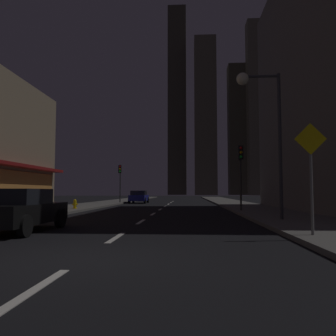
{
  "coord_description": "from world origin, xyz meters",
  "views": [
    {
      "loc": [
        2.13,
        -6.68,
        1.36
      ],
      "look_at": [
        0.0,
        28.5,
        3.82
      ],
      "focal_mm": 35.99,
      "sensor_mm": 36.0,
      "label": 1
    }
  ],
  "objects": [
    {
      "name": "lane_marking_center",
      "position": [
        0.0,
        18.8,
        0.01
      ],
      "size": [
        0.16,
        43.8,
        0.01
      ],
      "color": "silver",
      "rests_on": "ground"
    },
    {
      "name": "street_lamp_right",
      "position": [
        5.38,
        8.4,
        5.07
      ],
      "size": [
        1.96,
        0.56,
        6.58
      ],
      "color": "#38383D",
      "rests_on": "sidewalk_right"
    },
    {
      "name": "skyscraper_distant_short",
      "position": [
        22.16,
        125.6,
        25.66
      ],
      "size": [
        8.41,
        6.63,
        51.33
      ],
      "primitive_type": "cube",
      "color": "#3F3C2F",
      "rests_on": "ground"
    },
    {
      "name": "skyscraper_distant_mid",
      "position": [
        8.81,
        123.14,
        30.67
      ],
      "size": [
        8.34,
        8.72,
        61.35
      ],
      "primitive_type": "cube",
      "color": "brown",
      "rests_on": "ground"
    },
    {
      "name": "traffic_light_near_right",
      "position": [
        5.5,
        15.12,
        3.19
      ],
      "size": [
        0.32,
        0.48,
        4.2
      ],
      "color": "#2D2D2D",
      "rests_on": "sidewalk_right"
    },
    {
      "name": "pedestrian_crossing_sign",
      "position": [
        5.6,
        3.03,
        2.02
      ],
      "size": [
        0.91,
        0.08,
        3.15
      ],
      "color": "slate",
      "rests_on": "sidewalk_right"
    },
    {
      "name": "traffic_light_far_left",
      "position": [
        -5.5,
        30.49,
        3.19
      ],
      "size": [
        0.32,
        0.48,
        4.2
      ],
      "color": "#2D2D2D",
      "rests_on": "sidewalk_left"
    },
    {
      "name": "skyscraper_distant_tall",
      "position": [
        -2.32,
        129.79,
        38.69
      ],
      "size": [
        7.4,
        8.74,
        77.38
      ],
      "primitive_type": "cube",
      "color": "#403D30",
      "rests_on": "ground"
    },
    {
      "name": "ground_plane",
      "position": [
        0.0,
        32.0,
        -0.05
      ],
      "size": [
        78.0,
        136.0,
        0.1
      ],
      "primitive_type": "cube",
      "color": "black"
    },
    {
      "name": "sidewalk_right",
      "position": [
        7.0,
        32.0,
        0.07
      ],
      "size": [
        4.0,
        76.0,
        0.15
      ],
      "primitive_type": "cube",
      "color": "#605E59",
      "rests_on": "ground"
    },
    {
      "name": "sidewalk_left",
      "position": [
        -7.0,
        32.0,
        0.07
      ],
      "size": [
        4.0,
        76.0,
        0.15
      ],
      "primitive_type": "cube",
      "color": "#605E59",
      "rests_on": "ground"
    },
    {
      "name": "car_parked_far",
      "position": [
        -3.6,
        32.14,
        0.74
      ],
      "size": [
        1.98,
        4.24,
        1.45
      ],
      "color": "navy",
      "rests_on": "ground"
    },
    {
      "name": "fire_hydrant_far_left",
      "position": [
        -5.9,
        16.81,
        0.45
      ],
      "size": [
        0.42,
        0.3,
        0.65
      ],
      "color": "gold",
      "rests_on": "sidewalk_left"
    },
    {
      "name": "skyscraper_distant_slender",
      "position": [
        26.29,
        112.98,
        31.36
      ],
      "size": [
        5.91,
        5.67,
        62.72
      ],
      "primitive_type": "cube",
      "color": "#5E5946",
      "rests_on": "ground"
    },
    {
      "name": "car_parked_near",
      "position": [
        -3.6,
        4.45,
        0.74
      ],
      "size": [
        1.98,
        4.24,
        1.45
      ],
      "color": "black",
      "rests_on": "ground"
    }
  ]
}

